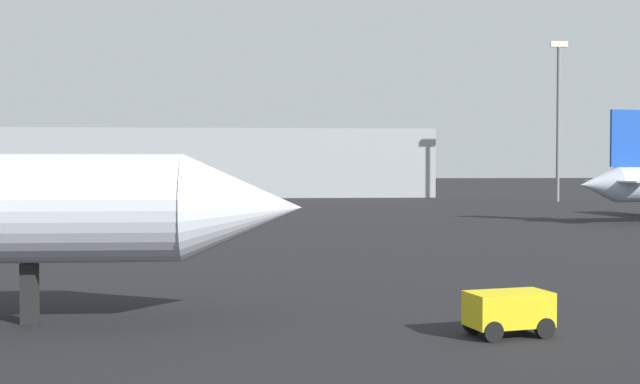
% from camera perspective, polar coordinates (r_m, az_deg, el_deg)
% --- Properties ---
extents(airplane_distant, '(29.28, 23.94, 7.54)m').
position_cam_1_polar(airplane_distant, '(93.62, -17.33, 0.36)').
color(airplane_distant, '#B2BCCC').
rests_on(airplane_distant, ground_plane).
extents(baggage_cart, '(2.63, 1.83, 1.30)m').
position_cam_1_polar(baggage_cart, '(24.11, 13.38, -8.26)').
color(baggage_cart, gold).
rests_on(baggage_cart, ground_plane).
extents(light_mast_right, '(2.40, 0.50, 22.16)m').
position_cam_1_polar(light_mast_right, '(115.21, 16.73, 5.50)').
color(light_mast_right, slate).
rests_on(light_mast_right, ground_plane).
extents(terminal_building, '(91.11, 25.76, 10.77)m').
position_cam_1_polar(terminal_building, '(136.10, -12.03, 2.03)').
color(terminal_building, '#999EA3').
rests_on(terminal_building, ground_plane).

